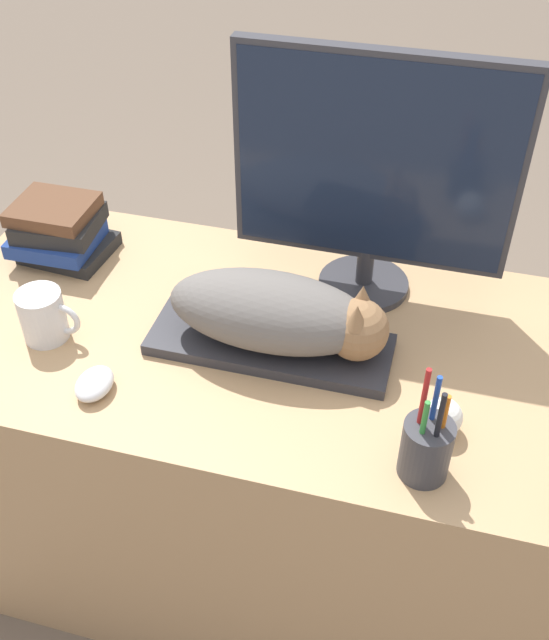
{
  "coord_description": "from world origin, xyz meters",
  "views": [
    {
      "loc": [
        0.28,
        -0.72,
        1.75
      ],
      "look_at": [
        -0.0,
        0.33,
        0.81
      ],
      "focal_mm": 42.0,
      "sensor_mm": 36.0,
      "label": 1
    }
  ],
  "objects_px": {
    "keyboard": "(270,344)",
    "computer_mouse": "(94,384)",
    "baseball": "(443,417)",
    "book_stack": "(60,231)",
    "cat": "(283,314)",
    "monitor": "(374,170)",
    "pen_cup": "(426,447)",
    "coffee_mug": "(44,316)"
  },
  "relations": [
    {
      "from": "baseball",
      "to": "book_stack",
      "type": "distance_m",
      "value": 0.93
    },
    {
      "from": "monitor",
      "to": "book_stack",
      "type": "height_order",
      "value": "monitor"
    },
    {
      "from": "monitor",
      "to": "pen_cup",
      "type": "bearing_deg",
      "value": -68.79
    },
    {
      "from": "keyboard",
      "to": "computer_mouse",
      "type": "height_order",
      "value": "computer_mouse"
    },
    {
      "from": "computer_mouse",
      "to": "keyboard",
      "type": "bearing_deg",
      "value": 34.57
    },
    {
      "from": "cat",
      "to": "coffee_mug",
      "type": "distance_m",
      "value": 0.47
    },
    {
      "from": "monitor",
      "to": "book_stack",
      "type": "bearing_deg",
      "value": -175.33
    },
    {
      "from": "pen_cup",
      "to": "book_stack",
      "type": "height_order",
      "value": "pen_cup"
    },
    {
      "from": "cat",
      "to": "coffee_mug",
      "type": "relative_size",
      "value": 3.39
    },
    {
      "from": "pen_cup",
      "to": "book_stack",
      "type": "relative_size",
      "value": 1.09
    },
    {
      "from": "monitor",
      "to": "book_stack",
      "type": "xyz_separation_m",
      "value": [
        -0.68,
        -0.06,
        -0.22
      ]
    },
    {
      "from": "pen_cup",
      "to": "keyboard",
      "type": "bearing_deg",
      "value": 145.43
    },
    {
      "from": "computer_mouse",
      "to": "coffee_mug",
      "type": "relative_size",
      "value": 0.73
    },
    {
      "from": "keyboard",
      "to": "coffee_mug",
      "type": "height_order",
      "value": "coffee_mug"
    },
    {
      "from": "computer_mouse",
      "to": "baseball",
      "type": "bearing_deg",
      "value": 6.3
    },
    {
      "from": "keyboard",
      "to": "baseball",
      "type": "relative_size",
      "value": 6.88
    },
    {
      "from": "computer_mouse",
      "to": "pen_cup",
      "type": "bearing_deg",
      "value": -2.69
    },
    {
      "from": "cat",
      "to": "monitor",
      "type": "height_order",
      "value": "monitor"
    },
    {
      "from": "computer_mouse",
      "to": "book_stack",
      "type": "distance_m",
      "value": 0.46
    },
    {
      "from": "monitor",
      "to": "baseball",
      "type": "height_order",
      "value": "monitor"
    },
    {
      "from": "keyboard",
      "to": "computer_mouse",
      "type": "distance_m",
      "value": 0.34
    },
    {
      "from": "cat",
      "to": "book_stack",
      "type": "xyz_separation_m",
      "value": [
        -0.56,
        0.19,
        -0.03
      ]
    },
    {
      "from": "cat",
      "to": "baseball",
      "type": "distance_m",
      "value": 0.35
    },
    {
      "from": "monitor",
      "to": "coffee_mug",
      "type": "distance_m",
      "value": 0.7
    },
    {
      "from": "computer_mouse",
      "to": "coffee_mug",
      "type": "height_order",
      "value": "coffee_mug"
    },
    {
      "from": "cat",
      "to": "baseball",
      "type": "relative_size",
      "value": 6.15
    },
    {
      "from": "coffee_mug",
      "to": "pen_cup",
      "type": "xyz_separation_m",
      "value": [
        0.76,
        -0.14,
        0.01
      ]
    },
    {
      "from": "monitor",
      "to": "computer_mouse",
      "type": "bearing_deg",
      "value": -134.16
    },
    {
      "from": "baseball",
      "to": "pen_cup",
      "type": "bearing_deg",
      "value": -102.11
    },
    {
      "from": "keyboard",
      "to": "monitor",
      "type": "relative_size",
      "value": 0.86
    },
    {
      "from": "coffee_mug",
      "to": "book_stack",
      "type": "height_order",
      "value": "book_stack"
    },
    {
      "from": "monitor",
      "to": "baseball",
      "type": "bearing_deg",
      "value": -61.29
    },
    {
      "from": "cat",
      "to": "baseball",
      "type": "xyz_separation_m",
      "value": [
        0.32,
        -0.12,
        -0.06
      ]
    },
    {
      "from": "book_stack",
      "to": "computer_mouse",
      "type": "bearing_deg",
      "value": -55.83
    },
    {
      "from": "computer_mouse",
      "to": "book_stack",
      "type": "xyz_separation_m",
      "value": [
        -0.26,
        0.38,
        0.05
      ]
    },
    {
      "from": "baseball",
      "to": "book_stack",
      "type": "height_order",
      "value": "book_stack"
    },
    {
      "from": "coffee_mug",
      "to": "computer_mouse",
      "type": "bearing_deg",
      "value": -36.31
    },
    {
      "from": "cat",
      "to": "baseball",
      "type": "height_order",
      "value": "cat"
    },
    {
      "from": "computer_mouse",
      "to": "pen_cup",
      "type": "distance_m",
      "value": 0.6
    },
    {
      "from": "monitor",
      "to": "computer_mouse",
      "type": "relative_size",
      "value": 6.1
    },
    {
      "from": "monitor",
      "to": "computer_mouse",
      "type": "height_order",
      "value": "monitor"
    },
    {
      "from": "coffee_mug",
      "to": "pen_cup",
      "type": "height_order",
      "value": "pen_cup"
    }
  ]
}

